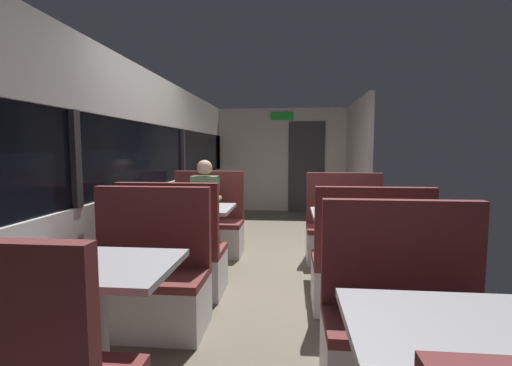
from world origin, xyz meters
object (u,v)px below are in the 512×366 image
at_px(bench_rear_aisle_facing_end, 368,274).
at_px(dining_table_front_aisle, 468,353).
at_px(dining_table_rear_aisle, 355,222).
at_px(dining_table_mid_window, 193,216).
at_px(bench_near_window_facing_entry, 146,287).
at_px(bench_front_aisle_facing_entry, 407,337).
at_px(bench_rear_aisle_facing_entry, 345,236).
at_px(bench_mid_window_facing_end, 174,261).
at_px(seated_passenger, 206,215).
at_px(dining_table_near_window, 98,280).
at_px(bench_mid_window_facing_entry, 207,229).

bearing_deg(bench_rear_aisle_facing_end, dining_table_front_aisle, -90.00).
bearing_deg(dining_table_rear_aisle, dining_table_mid_window, 173.62).
relative_size(bench_near_window_facing_entry, bench_front_aisle_facing_entry, 1.00).
xyz_separation_m(bench_near_window_facing_entry, bench_rear_aisle_facing_entry, (1.79, 1.88, 0.00)).
distance_m(bench_front_aisle_facing_entry, bench_rear_aisle_facing_end, 1.08).
height_order(bench_front_aisle_facing_entry, bench_rear_aisle_facing_entry, same).
relative_size(bench_mid_window_facing_end, dining_table_front_aisle, 1.22).
distance_m(bench_near_window_facing_entry, bench_rear_aisle_facing_entry, 2.59).
bearing_deg(seated_passenger, dining_table_near_window, -90.00).
distance_m(dining_table_near_window, dining_table_mid_window, 2.08).
xyz_separation_m(bench_near_window_facing_entry, bench_front_aisle_facing_entry, (1.79, -0.60, 0.00)).
bearing_deg(dining_table_front_aisle, dining_table_mid_window, 123.78).
bearing_deg(bench_rear_aisle_facing_end, dining_table_rear_aisle, 90.00).
relative_size(bench_rear_aisle_facing_end, seated_passenger, 0.87).
xyz_separation_m(dining_table_front_aisle, bench_rear_aisle_facing_entry, (0.00, 3.18, -0.31)).
bearing_deg(dining_table_mid_window, bench_mid_window_facing_entry, 90.00).
distance_m(bench_near_window_facing_entry, dining_table_front_aisle, 2.23).
bearing_deg(seated_passenger, bench_rear_aisle_facing_end, -40.46).
distance_m(bench_rear_aisle_facing_entry, seated_passenger, 1.81).
bearing_deg(bench_mid_window_facing_entry, bench_front_aisle_facing_entry, -56.22).
xyz_separation_m(dining_table_near_window, dining_table_rear_aisle, (1.79, 1.88, 0.00)).
bearing_deg(seated_passenger, bench_rear_aisle_facing_entry, -4.08).
bearing_deg(seated_passenger, bench_near_window_facing_entry, -90.00).
bearing_deg(seated_passenger, dining_table_rear_aisle, -24.80).
xyz_separation_m(bench_mid_window_facing_end, dining_table_front_aisle, (1.79, -1.98, 0.31)).
relative_size(bench_near_window_facing_entry, bench_rear_aisle_facing_entry, 1.00).
bearing_deg(bench_near_window_facing_entry, bench_rear_aisle_facing_entry, 46.34).
xyz_separation_m(dining_table_front_aisle, seated_passenger, (-1.79, 3.30, -0.10)).
relative_size(bench_front_aisle_facing_entry, bench_rear_aisle_facing_entry, 1.00).
relative_size(bench_rear_aisle_facing_entry, seated_passenger, 0.87).
xyz_separation_m(dining_table_mid_window, bench_mid_window_facing_end, (0.00, -0.70, -0.31)).
height_order(dining_table_near_window, bench_rear_aisle_facing_end, bench_rear_aisle_facing_end).
xyz_separation_m(dining_table_near_window, bench_mid_window_facing_end, (0.00, 1.38, -0.31)).
distance_m(bench_near_window_facing_entry, bench_front_aisle_facing_entry, 1.89).
xyz_separation_m(bench_mid_window_facing_entry, dining_table_rear_aisle, (1.79, -0.90, 0.31)).
relative_size(bench_near_window_facing_entry, dining_table_front_aisle, 1.22).
relative_size(dining_table_rear_aisle, seated_passenger, 0.71).
xyz_separation_m(dining_table_front_aisle, bench_rear_aisle_facing_end, (0.00, 1.78, -0.31)).
bearing_deg(bench_near_window_facing_entry, bench_rear_aisle_facing_end, 14.92).
bearing_deg(bench_rear_aisle_facing_end, dining_table_near_window, -146.68).
relative_size(bench_mid_window_facing_entry, bench_rear_aisle_facing_end, 1.00).
bearing_deg(bench_mid_window_facing_end, bench_near_window_facing_entry, -90.00).
bearing_deg(dining_table_near_window, bench_rear_aisle_facing_entry, 55.20).
height_order(dining_table_near_window, bench_near_window_facing_entry, bench_near_window_facing_entry).
relative_size(dining_table_front_aisle, bench_rear_aisle_facing_entry, 0.82).
bearing_deg(dining_table_rear_aisle, bench_rear_aisle_facing_entry, 90.00).
relative_size(dining_table_near_window, seated_passenger, 0.71).
xyz_separation_m(bench_mid_window_facing_end, seated_passenger, (0.00, 1.33, 0.21)).
height_order(dining_table_front_aisle, bench_rear_aisle_facing_end, bench_rear_aisle_facing_end).
distance_m(bench_near_window_facing_entry, dining_table_mid_window, 1.41).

